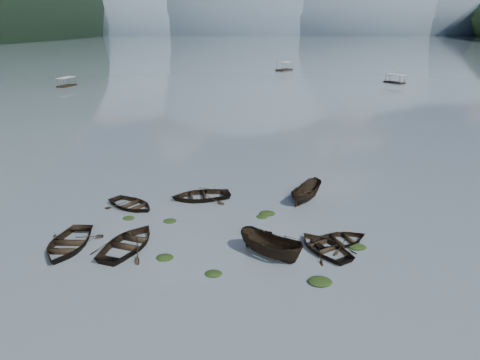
# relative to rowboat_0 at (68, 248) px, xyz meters

# --- Properties ---
(ground_plane) EXTENTS (2400.00, 2400.00, 0.00)m
(ground_plane) POSITION_rel_rowboat_0_xyz_m (10.51, -3.75, 0.00)
(ground_plane) COLOR slate
(haze_mtn_a) EXTENTS (520.00, 520.00, 280.00)m
(haze_mtn_a) POSITION_rel_rowboat_0_xyz_m (-249.49, 896.25, 0.00)
(haze_mtn_a) COLOR #475666
(haze_mtn_a) RESTS_ON ground
(haze_mtn_b) EXTENTS (520.00, 520.00, 340.00)m
(haze_mtn_b) POSITION_rel_rowboat_0_xyz_m (-49.49, 896.25, 0.00)
(haze_mtn_b) COLOR #475666
(haze_mtn_b) RESTS_ON ground
(haze_mtn_c) EXTENTS (520.00, 520.00, 260.00)m
(haze_mtn_c) POSITION_rel_rowboat_0_xyz_m (150.51, 896.25, 0.00)
(haze_mtn_c) COLOR #475666
(haze_mtn_c) RESTS_ON ground
(haze_mtn_d) EXTENTS (520.00, 520.00, 220.00)m
(haze_mtn_d) POSITION_rel_rowboat_0_xyz_m (330.51, 896.25, 0.00)
(haze_mtn_d) COLOR #475666
(haze_mtn_d) RESTS_ON ground
(rowboat_0) EXTENTS (3.75, 5.14, 1.04)m
(rowboat_0) POSITION_rel_rowboat_0_xyz_m (0.00, 0.00, 0.00)
(rowboat_0) COLOR black
(rowboat_0) RESTS_ON ground
(rowboat_1) EXTENTS (4.84, 5.85, 1.05)m
(rowboat_1) POSITION_rel_rowboat_0_xyz_m (3.90, 0.36, 0.00)
(rowboat_1) COLOR black
(rowboat_1) RESTS_ON ground
(rowboat_2) EXTENTS (4.73, 4.02, 1.76)m
(rowboat_2) POSITION_rel_rowboat_0_xyz_m (13.08, -0.08, 0.00)
(rowboat_2) COLOR black
(rowboat_2) RESTS_ON ground
(rowboat_3) EXTENTS (4.91, 5.19, 0.88)m
(rowboat_3) POSITION_rel_rowboat_0_xyz_m (16.51, 0.99, 0.00)
(rowboat_3) COLOR black
(rowboat_3) RESTS_ON ground
(rowboat_4) EXTENTS (4.81, 4.27, 0.82)m
(rowboat_4) POSITION_rel_rowboat_0_xyz_m (17.67, 2.06, 0.00)
(rowboat_4) COLOR black
(rowboat_4) RESTS_ON ground
(rowboat_6) EXTENTS (5.27, 4.88, 0.89)m
(rowboat_6) POSITION_rel_rowboat_0_xyz_m (2.00, 6.76, 0.00)
(rowboat_6) COLOR black
(rowboat_6) RESTS_ON ground
(rowboat_7) EXTENTS (5.67, 4.74, 1.01)m
(rowboat_7) POSITION_rel_rowboat_0_xyz_m (7.19, 8.94, 0.00)
(rowboat_7) COLOR black
(rowboat_7) RESTS_ON ground
(rowboat_8) EXTENTS (3.45, 4.43, 1.62)m
(rowboat_8) POSITION_rel_rowboat_0_xyz_m (15.85, 9.36, 0.00)
(rowboat_8) COLOR black
(rowboat_8) RESTS_ON ground
(weed_clump_0) EXTENTS (1.09, 0.89, 0.24)m
(weed_clump_0) POSITION_rel_rowboat_0_xyz_m (6.56, -0.81, 0.00)
(weed_clump_0) COLOR black
(weed_clump_0) RESTS_ON ground
(weed_clump_1) EXTENTS (1.02, 0.82, 0.22)m
(weed_clump_1) POSITION_rel_rowboat_0_xyz_m (9.80, -2.38, 0.00)
(weed_clump_1) COLOR black
(weed_clump_1) RESTS_ON ground
(weed_clump_2) EXTENTS (1.37, 1.09, 0.30)m
(weed_clump_2) POSITION_rel_rowboat_0_xyz_m (15.86, -2.78, 0.00)
(weed_clump_2) COLOR black
(weed_clump_2) RESTS_ON ground
(weed_clump_3) EXTENTS (0.86, 0.73, 0.19)m
(weed_clump_3) POSITION_rel_rowboat_0_xyz_m (12.37, 5.72, 0.00)
(weed_clump_3) COLOR black
(weed_clump_3) RESTS_ON ground
(weed_clump_4) EXTENTS (1.18, 0.93, 0.24)m
(weed_clump_4) POSITION_rel_rowboat_0_xyz_m (18.66, 1.49, 0.00)
(weed_clump_4) COLOR black
(weed_clump_4) RESTS_ON ground
(weed_clump_5) EXTENTS (0.90, 0.73, 0.19)m
(weed_clump_5) POSITION_rel_rowboat_0_xyz_m (2.45, 4.68, 0.00)
(weed_clump_5) COLOR black
(weed_clump_5) RESTS_ON ground
(weed_clump_6) EXTENTS (0.97, 0.81, 0.20)m
(weed_clump_6) POSITION_rel_rowboat_0_xyz_m (5.64, 4.42, 0.00)
(weed_clump_6) COLOR black
(weed_clump_6) RESTS_ON ground
(weed_clump_7) EXTENTS (1.20, 0.96, 0.26)m
(weed_clump_7) POSITION_rel_rowboat_0_xyz_m (12.75, 6.28, 0.00)
(weed_clump_7) COLOR black
(weed_clump_7) RESTS_ON ground
(pontoon_left) EXTENTS (2.94, 5.50, 2.01)m
(pontoon_left) POSITION_rel_rowboat_0_xyz_m (-36.29, 76.36, 0.00)
(pontoon_left) COLOR black
(pontoon_left) RESTS_ON ground
(pontoon_centre) EXTENTS (5.82, 6.97, 2.51)m
(pontoon_centre) POSITION_rel_rowboat_0_xyz_m (16.22, 119.90, 0.00)
(pontoon_centre) COLOR black
(pontoon_centre) RESTS_ON ground
(pontoon_right) EXTENTS (4.82, 5.56, 2.02)m
(pontoon_right) POSITION_rel_rowboat_0_xyz_m (43.37, 89.07, 0.00)
(pontoon_right) COLOR black
(pontoon_right) RESTS_ON ground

